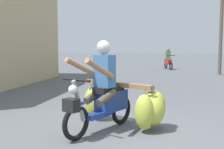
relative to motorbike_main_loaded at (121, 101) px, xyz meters
The scene contains 4 objects.
ground_plane 0.60m from the motorbike_main_loaded, 90.10° to the right, with size 120.00×120.00×0.00m, color #56595E.
motorbike_main_loaded is the anchor object (origin of this frame).
motorbike_distant_ahead_left 13.80m from the motorbike_main_loaded, 86.46° to the left, with size 0.67×1.57×1.40m.
utility_pole 11.61m from the motorbike_main_loaded, 71.83° to the left, with size 0.18×0.18×6.11m, color brown.
Camera 1 is at (0.81, -4.56, 1.47)m, focal length 44.99 mm.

